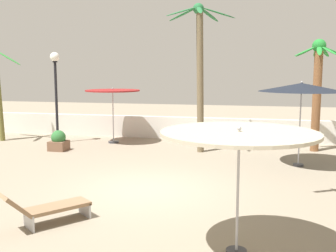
# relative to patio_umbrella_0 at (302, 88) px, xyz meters

# --- Properties ---
(ground_plane) EXTENTS (56.00, 56.00, 0.00)m
(ground_plane) POSITION_rel_patio_umbrella_0_xyz_m (-4.48, -3.89, -2.74)
(ground_plane) COLOR gray
(boundary_wall) EXTENTS (25.20, 0.30, 1.07)m
(boundary_wall) POSITION_rel_patio_umbrella_0_xyz_m (-4.48, 4.70, -2.21)
(boundary_wall) COLOR silver
(boundary_wall) RESTS_ON ground_plane
(patio_umbrella_0) EXTENTS (2.93, 2.93, 2.96)m
(patio_umbrella_0) POSITION_rel_patio_umbrella_0_xyz_m (0.00, 0.00, 0.00)
(patio_umbrella_0) COLOR #333338
(patio_umbrella_0) RESTS_ON ground_plane
(patio_umbrella_1) EXTENTS (2.80, 2.80, 2.37)m
(patio_umbrella_1) POSITION_rel_patio_umbrella_0_xyz_m (-1.71, -7.43, -0.56)
(patio_umbrella_1) COLOR #333338
(patio_umbrella_1) RESTS_ON ground_plane
(patio_umbrella_2) EXTENTS (2.47, 2.47, 2.54)m
(patio_umbrella_2) POSITION_rel_patio_umbrella_0_xyz_m (-7.92, 2.91, -0.46)
(patio_umbrella_2) COLOR #333338
(patio_umbrella_2) RESTS_ON ground_plane
(palm_tree_0) EXTENTS (2.07, 2.10, 4.57)m
(palm_tree_0) POSITION_rel_patio_umbrella_0_xyz_m (0.88, 2.95, 0.11)
(palm_tree_0) COLOR brown
(palm_tree_0) RESTS_ON ground_plane
(palm_tree_1) EXTENTS (2.83, 2.82, 5.94)m
(palm_tree_1) POSITION_rel_patio_umbrella_0_xyz_m (-3.77, 1.73, 0.93)
(palm_tree_1) COLOR brown
(palm_tree_1) RESTS_ON ground_plane
(lamp_post_0) EXTENTS (0.42, 0.42, 4.13)m
(lamp_post_0) POSITION_rel_patio_umbrella_0_xyz_m (-10.44, 2.36, 0.03)
(lamp_post_0) COLOR black
(lamp_post_0) RESTS_ON ground_plane
(lounge_chair_0) EXTENTS (1.61, 1.82, 0.84)m
(lounge_chair_0) POSITION_rel_patio_umbrella_0_xyz_m (-5.81, -6.91, -2.35)
(lounge_chair_0) COLOR #B7B7BC
(lounge_chair_0) RESTS_ON ground_plane
(planter) EXTENTS (0.70, 0.70, 0.85)m
(planter) POSITION_rel_patio_umbrella_0_xyz_m (-9.53, 0.72, -2.36)
(planter) COLOR brown
(planter) RESTS_ON ground_plane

